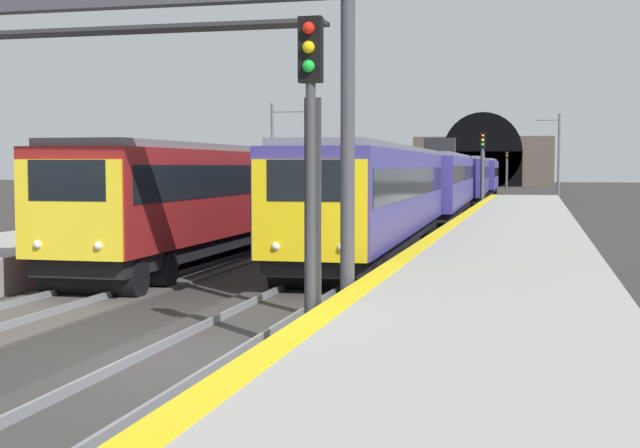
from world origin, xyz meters
The scene contains 13 objects.
ground_plane centered at (0.00, 0.00, 0.00)m, with size 320.00×320.00×0.00m, color #302D2B.
platform_right centered at (0.00, -4.51, 0.46)m, with size 112.00×4.96×0.93m, color #9E9B93.
platform_right_edge_strip centered at (0.00, -2.28, 0.93)m, with size 112.00×0.50×0.01m, color yellow.
track_main_line centered at (0.00, 0.00, 0.04)m, with size 160.00×3.12×0.21m.
train_main_approaching centered at (48.34, 0.00, 2.19)m, with size 82.83×3.35×4.73m.
train_adjacent_platform centered at (36.92, 5.06, 2.21)m, with size 63.97×3.02×4.71m.
railway_signal_near centered at (1.00, -1.83, 3.34)m, with size 0.39×0.38×5.55m.
railway_signal_mid centered at (48.01, -1.83, 3.24)m, with size 0.39×0.38×5.37m.
railway_signal_far centered at (98.74, -1.83, 2.87)m, with size 0.39×0.38×4.88m.
overhead_signal_gantry centered at (3.88, 2.53, 5.14)m, with size 0.70×9.00×6.72m.
tunnel_portal centered at (123.43, 2.53, 3.81)m, with size 2.63×21.05×11.79m.
catenary_mast_near centered at (71.86, -7.36, 4.09)m, with size 0.22×2.27×7.95m.
catenary_mast_far centered at (46.06, 12.41, 3.85)m, with size 0.22×2.46×7.46m.
Camera 1 is at (-12.88, -5.38, 3.17)m, focal length 49.60 mm.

